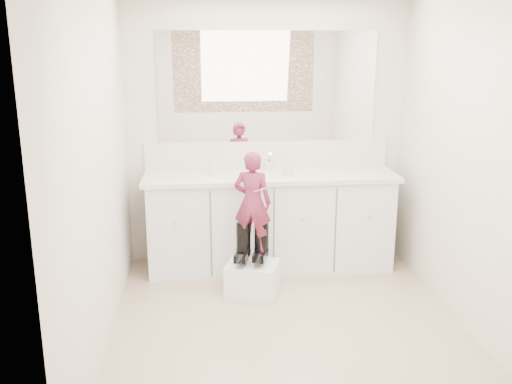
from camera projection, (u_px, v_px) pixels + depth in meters
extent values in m
plane|color=#8C7D5C|center=(289.00, 330.00, 4.19)|extent=(3.00, 3.00, 0.00)
plane|color=beige|center=(267.00, 135.00, 5.32)|extent=(2.60, 0.00, 2.60)
plane|color=beige|center=(347.00, 249.00, 2.44)|extent=(2.60, 0.00, 2.60)
plane|color=beige|center=(97.00, 175.00, 3.76)|extent=(0.00, 3.00, 3.00)
plane|color=beige|center=(475.00, 167.00, 4.00)|extent=(0.00, 3.00, 3.00)
cube|color=silver|center=(270.00, 223.00, 5.26)|extent=(2.20, 0.55, 0.85)
cube|color=beige|center=(271.00, 176.00, 5.13)|extent=(2.28, 0.58, 0.04)
cube|color=beige|center=(267.00, 155.00, 5.35)|extent=(2.28, 0.03, 0.25)
cube|color=white|center=(268.00, 87.00, 5.19)|extent=(2.00, 0.02, 1.00)
cube|color=#472819|center=(350.00, 145.00, 2.33)|extent=(2.00, 0.01, 1.20)
cylinder|color=silver|center=(269.00, 165.00, 5.27)|extent=(0.08, 0.08, 0.10)
imported|color=beige|center=(288.00, 169.00, 5.09)|extent=(0.12, 0.12, 0.10)
imported|color=beige|center=(214.00, 164.00, 5.11)|extent=(0.09, 0.09, 0.18)
cube|color=white|center=(253.00, 278.00, 4.77)|extent=(0.50, 0.46, 0.26)
imported|color=#B5375F|center=(252.00, 202.00, 4.62)|extent=(0.36, 0.29, 0.84)
cylinder|color=pink|center=(262.00, 189.00, 4.52)|extent=(0.13, 0.05, 0.06)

